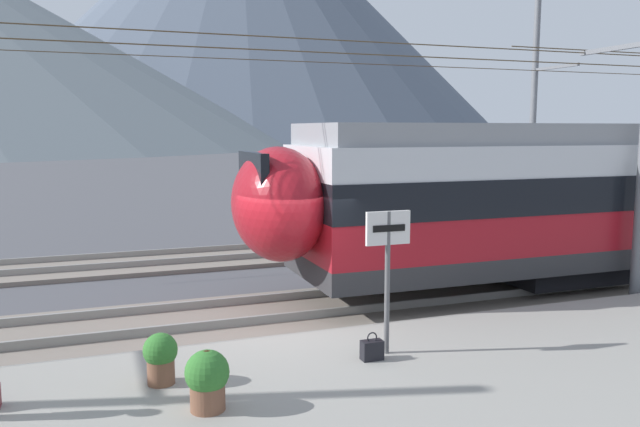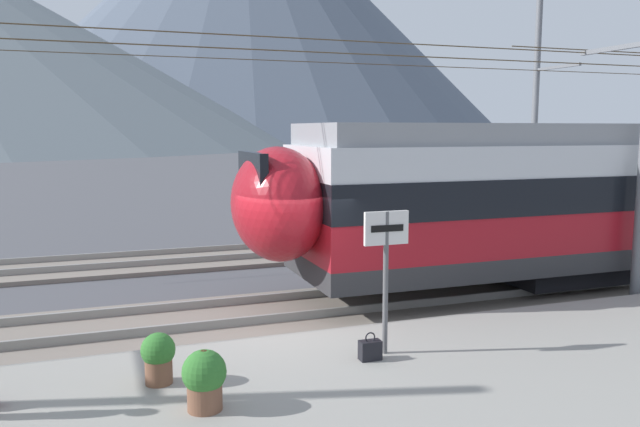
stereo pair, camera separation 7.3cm
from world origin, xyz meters
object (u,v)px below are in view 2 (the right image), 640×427
Objects in this scene: catenary_mast_far_side at (538,112)px; potted_plant_by_shelter at (158,355)px; platform_sign at (386,250)px; handbag_near_sign at (370,350)px; potted_plant_platform_edge at (204,377)px.

potted_plant_by_shelter is (-15.02, -11.46, -3.62)m from catenary_mast_far_side.
platform_sign is 5.18× the size of handbag_near_sign.
handbag_near_sign is 0.60× the size of potted_plant_by_shelter.
catenary_mast_far_side is 16.52m from platform_sign.
catenary_mast_far_side is 17.14m from handbag_near_sign.
catenary_mast_far_side is at bearing 40.54° from potted_plant_platform_edge.
catenary_mast_far_side reaches higher than platform_sign.
potted_plant_by_shelter is (-0.44, 1.01, -0.02)m from potted_plant_platform_edge.
catenary_mast_far_side is 62.43× the size of potted_plant_platform_edge.
handbag_near_sign is 2.71m from potted_plant_platform_edge.
catenary_mast_far_side is 19.51m from potted_plant_platform_edge.
platform_sign is at bearing 19.77° from potted_plant_platform_edge.
potted_plant_by_shelter is (-3.33, -0.03, -1.20)m from platform_sign.
potted_plant_by_shelter is at bearing -179.48° from platform_sign.
platform_sign is at bearing 0.52° from potted_plant_by_shelter.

